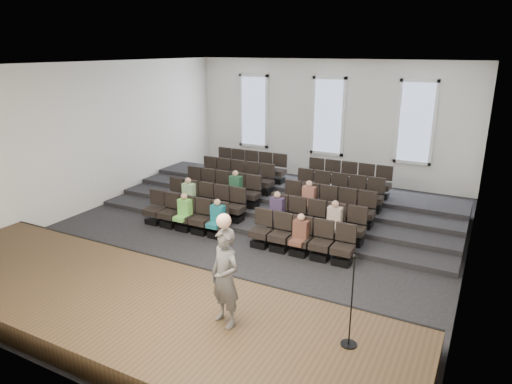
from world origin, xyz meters
The scene contains 14 objects.
ground centered at (0.00, 0.00, 0.00)m, with size 14.00×14.00×0.00m, color black.
ceiling centered at (0.00, 0.00, 5.01)m, with size 12.00×14.00×0.02m, color white.
wall_back centered at (0.00, 7.02, 2.50)m, with size 12.00×0.04×5.00m, color white.
wall_front centered at (0.00, -7.02, 2.50)m, with size 12.00×0.04×5.00m, color white.
wall_left centered at (-6.02, 0.00, 2.50)m, with size 0.04×14.00×5.00m, color white.
wall_right centered at (6.02, 0.00, 2.50)m, with size 0.04×14.00×5.00m, color white.
stage centered at (0.00, -5.10, 0.25)m, with size 11.80×3.60×0.50m, color #41301C.
stage_lip centered at (0.00, -3.33, 0.25)m, with size 11.80×0.06×0.52m, color black.
risers centered at (0.00, 3.17, 0.20)m, with size 11.80×4.80×0.60m.
seating_rows centered at (0.00, 1.54, 0.68)m, with size 6.80×4.70×1.67m.
windows centered at (0.00, 6.95, 2.70)m, with size 8.44×0.10×3.24m.
audience centered at (0.00, 0.32, 0.81)m, with size 5.45×2.64×1.10m.
speaker centered at (2.23, -4.95, 1.44)m, with size 0.69×0.45×1.88m, color #52504E.
mic_stand centered at (4.46, -4.53, 1.01)m, with size 0.29×0.29×1.72m.
Camera 1 is at (6.16, -11.25, 5.42)m, focal length 32.00 mm.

